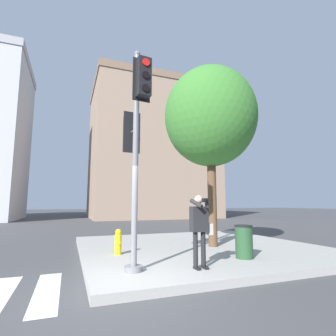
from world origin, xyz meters
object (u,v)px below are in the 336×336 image
object	(u,v)px
street_tree	(210,117)
trash_bin	(244,242)
person_photographer	(200,224)
traffic_signal_pole	(136,133)
fire_hydrant	(118,242)

from	to	relation	value
street_tree	trash_bin	distance (m)	4.66
person_photographer	traffic_signal_pole	bearing A→B (deg)	169.45
street_tree	trash_bin	xyz separation A→B (m)	(-0.23, -2.04, -4.19)
traffic_signal_pole	trash_bin	xyz separation A→B (m)	(3.12, 0.30, -2.66)
person_photographer	street_tree	distance (m)	4.85
trash_bin	street_tree	bearing A→B (deg)	83.60
traffic_signal_pole	person_photographer	bearing A→B (deg)	-10.55
traffic_signal_pole	trash_bin	world-z (taller)	traffic_signal_pole
street_tree	fire_hydrant	bearing A→B (deg)	-175.07
fire_hydrant	trash_bin	distance (m)	3.57
fire_hydrant	traffic_signal_pole	bearing A→B (deg)	-90.42
person_photographer	trash_bin	bearing A→B (deg)	19.41
traffic_signal_pole	fire_hydrant	bearing A→B (deg)	89.58
person_photographer	street_tree	bearing A→B (deg)	54.52
person_photographer	trash_bin	distance (m)	1.82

